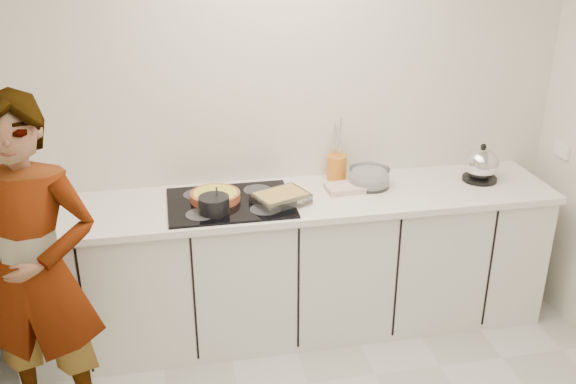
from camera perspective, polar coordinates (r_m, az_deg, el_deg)
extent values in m
cube|color=silver|center=(3.96, -0.81, 6.51)|extent=(3.60, 0.00, 2.60)
cube|color=white|center=(4.46, 23.16, 3.45)|extent=(0.02, 0.15, 0.09)
cube|color=silver|center=(4.02, 0.07, -6.72)|extent=(3.20, 0.58, 0.87)
cube|color=white|center=(3.81, 0.08, -0.79)|extent=(3.24, 0.64, 0.04)
cube|color=black|center=(3.73, -5.14, -0.96)|extent=(0.72, 0.54, 0.01)
cylinder|color=#A04B2E|center=(3.75, -6.48, -0.38)|extent=(0.32, 0.32, 0.05)
cylinder|color=yellow|center=(3.74, -6.50, -0.13)|extent=(0.28, 0.28, 0.01)
cylinder|color=black|center=(3.59, -6.59, -1.13)|extent=(0.22, 0.22, 0.10)
cylinder|color=silver|center=(3.59, -6.33, -0.35)|extent=(0.02, 0.07, 0.15)
cube|color=silver|center=(3.69, -0.65, -0.54)|extent=(0.36, 0.31, 0.06)
cube|color=tan|center=(3.69, -0.65, -0.26)|extent=(0.32, 0.28, 0.02)
cylinder|color=silver|center=(3.97, 7.23, 1.30)|extent=(0.31, 0.31, 0.12)
cylinder|color=white|center=(3.98, 7.22, 1.06)|extent=(0.26, 0.26, 0.05)
cube|color=white|center=(3.90, 5.05, 0.35)|extent=(0.23, 0.17, 0.04)
cylinder|color=black|center=(4.22, 16.65, 1.14)|extent=(0.26, 0.26, 0.02)
sphere|color=silver|center=(4.18, 16.81, 2.43)|extent=(0.25, 0.25, 0.21)
sphere|color=black|center=(4.15, 16.99, 3.88)|extent=(0.04, 0.04, 0.04)
cylinder|color=orange|center=(4.05, 4.34, 2.20)|extent=(0.15, 0.15, 0.16)
imported|color=silver|center=(3.31, -21.50, -6.73)|extent=(0.72, 0.55, 1.76)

